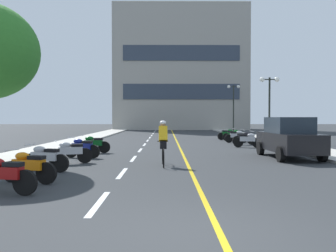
{
  "coord_description": "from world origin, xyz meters",
  "views": [
    {
      "loc": [
        -0.59,
        -5.36,
        1.8
      ],
      "look_at": [
        -0.44,
        17.17,
        1.26
      ],
      "focal_mm": 37.63,
      "sensor_mm": 36.0,
      "label": 1
    }
  ],
  "objects_px": {
    "motorcycle_1": "(28,166)",
    "motorcycle_10": "(228,134)",
    "motorcycle_7": "(244,138)",
    "cyclist_rider": "(163,142)",
    "motorcycle_5": "(93,144)",
    "motorcycle_3": "(70,152)",
    "motorcycle_6": "(248,140)",
    "motorcycle_8": "(237,136)",
    "parked_car_near": "(289,137)",
    "motorcycle_9": "(234,135)",
    "motorcycle_4": "(82,147)",
    "street_lamp_mid": "(269,93)",
    "street_lamp_far": "(234,98)",
    "motorcycle_2": "(45,158)",
    "motorcycle_0": "(3,174)"
  },
  "relations": [
    {
      "from": "motorcycle_9",
      "to": "cyclist_rider",
      "type": "xyz_separation_m",
      "value": [
        -5.34,
        -13.81,
        0.41
      ]
    },
    {
      "from": "motorcycle_1",
      "to": "motorcycle_3",
      "type": "height_order",
      "value": "same"
    },
    {
      "from": "motorcycle_6",
      "to": "motorcycle_10",
      "type": "distance_m",
      "value": 7.33
    },
    {
      "from": "motorcycle_3",
      "to": "motorcycle_7",
      "type": "xyz_separation_m",
      "value": [
        8.9,
        9.38,
        0.0
      ]
    },
    {
      "from": "street_lamp_mid",
      "to": "motorcycle_6",
      "type": "height_order",
      "value": "street_lamp_mid"
    },
    {
      "from": "street_lamp_mid",
      "to": "parked_car_near",
      "type": "relative_size",
      "value": 1.1
    },
    {
      "from": "street_lamp_mid",
      "to": "motorcycle_2",
      "type": "relative_size",
      "value": 2.78
    },
    {
      "from": "motorcycle_3",
      "to": "motorcycle_6",
      "type": "xyz_separation_m",
      "value": [
        8.66,
        7.36,
        0.0
      ]
    },
    {
      "from": "street_lamp_far",
      "to": "cyclist_rider",
      "type": "relative_size",
      "value": 3.06
    },
    {
      "from": "street_lamp_far",
      "to": "motorcycle_1",
      "type": "relative_size",
      "value": 3.26
    },
    {
      "from": "motorcycle_7",
      "to": "cyclist_rider",
      "type": "height_order",
      "value": "cyclist_rider"
    },
    {
      "from": "motorcycle_7",
      "to": "motorcycle_9",
      "type": "height_order",
      "value": "same"
    },
    {
      "from": "motorcycle_5",
      "to": "motorcycle_9",
      "type": "distance_m",
      "value": 12.77
    },
    {
      "from": "street_lamp_mid",
      "to": "motorcycle_1",
      "type": "bearing_deg",
      "value": -125.07
    },
    {
      "from": "street_lamp_mid",
      "to": "motorcycle_5",
      "type": "xyz_separation_m",
      "value": [
        -11.34,
        -8.11,
        -3.11
      ]
    },
    {
      "from": "street_lamp_mid",
      "to": "motorcycle_5",
      "type": "height_order",
      "value": "street_lamp_mid"
    },
    {
      "from": "motorcycle_8",
      "to": "cyclist_rider",
      "type": "distance_m",
      "value": 13.11
    },
    {
      "from": "street_lamp_mid",
      "to": "street_lamp_far",
      "type": "distance_m",
      "value": 14.69
    },
    {
      "from": "motorcycle_2",
      "to": "motorcycle_4",
      "type": "height_order",
      "value": "same"
    },
    {
      "from": "parked_car_near",
      "to": "motorcycle_6",
      "type": "bearing_deg",
      "value": 95.6
    },
    {
      "from": "motorcycle_3",
      "to": "motorcycle_9",
      "type": "bearing_deg",
      "value": 55.96
    },
    {
      "from": "motorcycle_1",
      "to": "motorcycle_10",
      "type": "distance_m",
      "value": 20.69
    },
    {
      "from": "motorcycle_3",
      "to": "cyclist_rider",
      "type": "bearing_deg",
      "value": -8.47
    },
    {
      "from": "motorcycle_5",
      "to": "motorcycle_7",
      "type": "distance_m",
      "value": 10.3
    },
    {
      "from": "motorcycle_10",
      "to": "cyclist_rider",
      "type": "bearing_deg",
      "value": -108.59
    },
    {
      "from": "street_lamp_mid",
      "to": "motorcycle_6",
      "type": "xyz_separation_m",
      "value": [
        -2.73,
        -4.87,
        -3.11
      ]
    },
    {
      "from": "motorcycle_0",
      "to": "street_lamp_far",
      "type": "bearing_deg",
      "value": 70.22
    },
    {
      "from": "cyclist_rider",
      "to": "motorcycle_4",
      "type": "bearing_deg",
      "value": 145.18
    },
    {
      "from": "motorcycle_1",
      "to": "motorcycle_10",
      "type": "relative_size",
      "value": 0.99
    },
    {
      "from": "motorcycle_3",
      "to": "motorcycle_6",
      "type": "height_order",
      "value": "same"
    },
    {
      "from": "street_lamp_far",
      "to": "motorcycle_9",
      "type": "relative_size",
      "value": 3.19
    },
    {
      "from": "motorcycle_6",
      "to": "motorcycle_7",
      "type": "relative_size",
      "value": 1.0
    },
    {
      "from": "motorcycle_4",
      "to": "street_lamp_far",
      "type": "bearing_deg",
      "value": 65.08
    },
    {
      "from": "motorcycle_1",
      "to": "motorcycle_3",
      "type": "xyz_separation_m",
      "value": [
        0.05,
        4.04,
        0.0
      ]
    },
    {
      "from": "motorcycle_4",
      "to": "street_lamp_mid",
      "type": "bearing_deg",
      "value": 41.96
    },
    {
      "from": "motorcycle_0",
      "to": "motorcycle_6",
      "type": "bearing_deg",
      "value": 55.72
    },
    {
      "from": "motorcycle_7",
      "to": "motorcycle_9",
      "type": "relative_size",
      "value": 0.98
    },
    {
      "from": "motorcycle_6",
      "to": "motorcycle_10",
      "type": "height_order",
      "value": "same"
    },
    {
      "from": "motorcycle_1",
      "to": "motorcycle_7",
      "type": "height_order",
      "value": "same"
    },
    {
      "from": "motorcycle_2",
      "to": "street_lamp_mid",
      "type": "bearing_deg",
      "value": 50.65
    },
    {
      "from": "motorcycle_2",
      "to": "motorcycle_8",
      "type": "relative_size",
      "value": 0.99
    },
    {
      "from": "motorcycle_4",
      "to": "motorcycle_5",
      "type": "xyz_separation_m",
      "value": [
        0.06,
        2.14,
        0.0
      ]
    },
    {
      "from": "parked_car_near",
      "to": "motorcycle_1",
      "type": "height_order",
      "value": "parked_car_near"
    },
    {
      "from": "motorcycle_5",
      "to": "motorcycle_10",
      "type": "height_order",
      "value": "same"
    },
    {
      "from": "motorcycle_2",
      "to": "motorcycle_3",
      "type": "xyz_separation_m",
      "value": [
        0.3,
        2.01,
        0.0
      ]
    },
    {
      "from": "motorcycle_4",
      "to": "motorcycle_8",
      "type": "bearing_deg",
      "value": 47.06
    },
    {
      "from": "motorcycle_7",
      "to": "motorcycle_9",
      "type": "distance_m",
      "value": 3.88
    },
    {
      "from": "parked_car_near",
      "to": "motorcycle_9",
      "type": "xyz_separation_m",
      "value": [
        -0.23,
        11.37,
        -0.44
      ]
    },
    {
      "from": "street_lamp_mid",
      "to": "motorcycle_5",
      "type": "bearing_deg",
      "value": -144.43
    },
    {
      "from": "motorcycle_1",
      "to": "motorcycle_3",
      "type": "distance_m",
      "value": 4.04
    }
  ]
}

